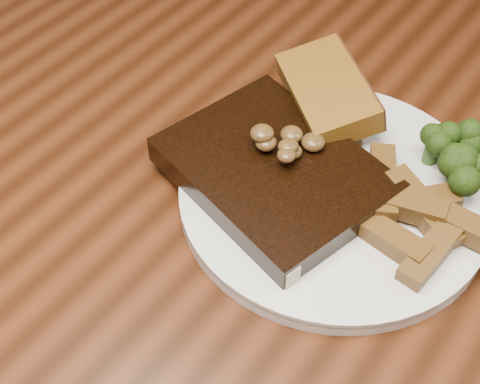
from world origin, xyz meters
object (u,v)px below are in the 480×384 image
at_px(garlic_bread, 325,108).
at_px(plate, 333,195).
at_px(potato_wedges, 399,219).
at_px(steak, 274,171).
at_px(dining_table, 265,273).

bearing_deg(garlic_bread, plate, -14.75).
relative_size(plate, potato_wedges, 2.57).
relative_size(plate, steak, 1.48).
xyz_separation_m(dining_table, potato_wedges, (0.10, 0.04, 0.12)).
bearing_deg(plate, dining_table, -126.89).
height_order(plate, potato_wedges, potato_wedges).
bearing_deg(plate, garlic_bread, 127.37).
height_order(garlic_bread, potato_wedges, garlic_bread).
bearing_deg(garlic_bread, steak, -47.28).
bearing_deg(dining_table, garlic_bread, 99.61).
distance_m(steak, garlic_bread, 0.10).
bearing_deg(steak, dining_table, -48.88).
bearing_deg(steak, potato_wedges, 24.01).
bearing_deg(steak, garlic_bread, 109.12).
xyz_separation_m(garlic_bread, potato_wedges, (0.12, -0.08, -0.00)).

